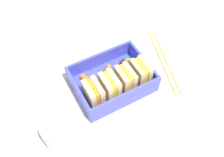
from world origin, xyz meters
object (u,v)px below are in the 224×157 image
chopstick_pair (164,59)px  sandwich_center_right (94,94)px  sandwich_center (110,87)px  carrot_stick_far_left (88,81)px  folded_napkin (74,49)px  carrot_stick_left (107,72)px  drinking_glass (59,134)px  sandwich_center_left (125,79)px  sandwich_left (140,73)px  strawberry_far_left (127,62)px

chopstick_pair → sandwich_center_right: bearing=7.8°
sandwich_center → carrot_stick_far_left: 6.30cm
sandwich_center → sandwich_center_right: (3.92, 0.00, 0.00)cm
sandwich_center_right → folded_napkin: 18.07cm
carrot_stick_left → drinking_glass: (16.05, 10.21, 2.36)cm
sandwich_center_left → carrot_stick_far_left: 8.83cm
sandwich_left → sandwich_center: same height
folded_napkin → strawberry_far_left: bearing=125.0°
carrot_stick_left → carrot_stick_far_left: bearing=2.0°
carrot_stick_left → carrot_stick_far_left: (5.15, 0.18, 0.10)cm
sandwich_center_right → folded_napkin: bearing=-99.0°
carrot_stick_left → drinking_glass: drinking_glass is taller
sandwich_center → sandwich_center_right: bearing=0.0°
chopstick_pair → sandwich_center: bearing=9.5°
drinking_glass → folded_napkin: (-12.67, -22.35, -3.96)cm
sandwich_center_left → sandwich_center: bearing=0.0°
sandwich_center_left → drinking_glass: size_ratio=0.70×
sandwich_left → drinking_glass: size_ratio=0.70×
sandwich_center_left → carrot_stick_far_left: sandwich_center_left is taller
sandwich_center_left → carrot_stick_far_left: size_ratio=1.38×
strawberry_far_left → folded_napkin: 15.21cm
chopstick_pair → drinking_glass: bearing=14.1°
strawberry_far_left → carrot_stick_far_left: bearing=0.1°
sandwich_center → carrot_stick_left: sandwich_center is taller
carrot_stick_left → folded_napkin: (3.39, -12.13, -1.59)cm
sandwich_left → carrot_stick_far_left: size_ratio=1.38×
sandwich_center_right → strawberry_far_left: size_ratio=1.78×
sandwich_center_right → sandwich_center: bearing=180.0°
sandwich_center → carrot_stick_left: bearing=-112.8°
carrot_stick_far_left → drinking_glass: (10.91, 10.03, 2.27)cm
chopstick_pair → strawberry_far_left: bearing=-12.9°
sandwich_center_right → sandwich_left: bearing=180.0°
sandwich_center_right → carrot_stick_far_left: bearing=-101.0°
carrot_stick_far_left → drinking_glass: bearing=42.6°
carrot_stick_far_left → folded_napkin: size_ratio=0.39×
chopstick_pair → sandwich_left: bearing=17.1°
carrot_stick_left → carrot_stick_far_left: size_ratio=0.97×
carrot_stick_left → folded_napkin: bearing=-74.4°
sandwich_center_right → drinking_glass: (9.91, 4.92, 0.04)cm
sandwich_center_right → carrot_stick_left: (-6.14, -5.30, -2.32)cm
sandwich_left → chopstick_pair: 10.53cm
sandwich_center → carrot_stick_left: (-2.22, -5.30, -2.32)cm
strawberry_far_left → carrot_stick_far_left: 10.40cm
folded_napkin → sandwich_center_right: bearing=81.0°
strawberry_far_left → carrot_stick_far_left: size_ratio=0.77×
carrot_stick_far_left → sandwich_left: bearing=154.6°
sandwich_center_left → strawberry_far_left: 6.39cm
sandwich_center → drinking_glass: 14.68cm
sandwich_left → chopstick_pair: size_ratio=0.28×
carrot_stick_left → sandwich_center: bearing=67.2°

